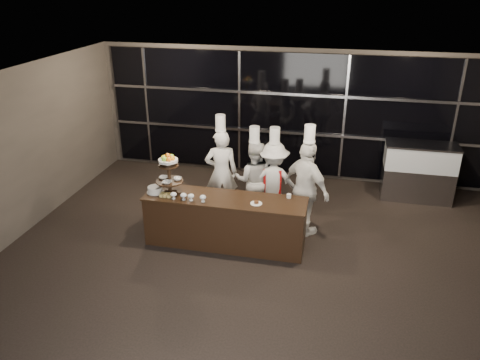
% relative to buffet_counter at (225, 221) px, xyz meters
% --- Properties ---
extents(room, '(10.00, 10.00, 10.00)m').
position_rel_buffet_counter_xyz_m(room, '(0.71, -1.59, 1.03)').
color(room, black).
rests_on(room, ground).
extents(window_wall, '(8.60, 0.10, 2.80)m').
position_rel_buffet_counter_xyz_m(window_wall, '(0.71, 3.35, 1.04)').
color(window_wall, black).
rests_on(window_wall, ground).
extents(buffet_counter, '(2.84, 0.74, 0.92)m').
position_rel_buffet_counter_xyz_m(buffet_counter, '(0.00, 0.00, 0.00)').
color(buffet_counter, black).
rests_on(buffet_counter, ground).
extents(display_stand, '(0.48, 0.48, 0.74)m').
position_rel_buffet_counter_xyz_m(display_stand, '(-1.00, -0.00, 0.87)').
color(display_stand, black).
rests_on(display_stand, buffet_counter).
extents(compotes, '(0.64, 0.11, 0.12)m').
position_rel_buffet_counter_xyz_m(compotes, '(-0.60, -0.22, 0.54)').
color(compotes, silver).
rests_on(compotes, buffet_counter).
extents(layer_cake, '(0.30, 0.30, 0.11)m').
position_rel_buffet_counter_xyz_m(layer_cake, '(-1.26, -0.05, 0.51)').
color(layer_cake, white).
rests_on(layer_cake, buffet_counter).
extents(pastry_squares, '(0.20, 0.13, 0.05)m').
position_rel_buffet_counter_xyz_m(pastry_squares, '(-1.02, -0.17, 0.48)').
color(pastry_squares, '#DAC36A').
rests_on(pastry_squares, buffet_counter).
extents(small_plate, '(0.20, 0.20, 0.05)m').
position_rel_buffet_counter_xyz_m(small_plate, '(0.57, -0.10, 0.47)').
color(small_plate, white).
rests_on(small_plate, buffet_counter).
extents(chef_cup, '(0.08, 0.08, 0.07)m').
position_rel_buffet_counter_xyz_m(chef_cup, '(1.08, 0.25, 0.49)').
color(chef_cup, white).
rests_on(chef_cup, buffet_counter).
extents(display_case, '(1.46, 0.64, 1.24)m').
position_rel_buffet_counter_xyz_m(display_case, '(3.54, 2.71, 0.22)').
color(display_case, '#A5A5AA').
rests_on(display_case, ground).
extents(chef_a, '(0.74, 0.59, 2.06)m').
position_rel_buffet_counter_xyz_m(chef_a, '(-0.37, 1.15, 0.44)').
color(chef_a, white).
rests_on(chef_a, ground).
extents(chef_b, '(0.81, 0.66, 1.87)m').
position_rel_buffet_counter_xyz_m(chef_b, '(0.29, 1.16, 0.34)').
color(chef_b, silver).
rests_on(chef_b, ground).
extents(chef_c, '(1.09, 0.70, 1.89)m').
position_rel_buffet_counter_xyz_m(chef_c, '(0.67, 1.15, 0.34)').
color(chef_c, silver).
rests_on(chef_c, ground).
extents(chef_d, '(1.10, 1.01, 2.11)m').
position_rel_buffet_counter_xyz_m(chef_d, '(1.34, 0.70, 0.45)').
color(chef_d, white).
rests_on(chef_d, ground).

